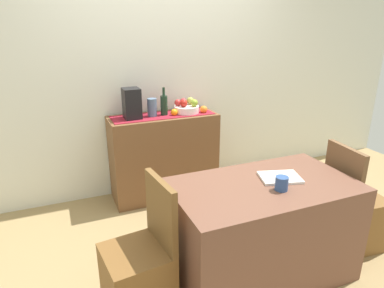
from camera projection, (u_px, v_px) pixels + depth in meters
name	position (u px, v px, depth m)	size (l,w,h in m)	color
ground_plane	(207.00, 238.00, 3.02)	(6.40, 6.40, 0.02)	#997F52
room_wall_rear	(162.00, 67.00, 3.59)	(6.40, 0.06, 2.70)	silver
sideboard_console	(164.00, 156.00, 3.63)	(1.11, 0.42, 0.90)	brown
table_runner	(163.00, 115.00, 3.48)	(1.04, 0.32, 0.01)	maroon
fruit_bowl	(186.00, 109.00, 3.56)	(0.26, 0.26, 0.07)	white
apple_rear	(184.00, 103.00, 3.50)	(0.08, 0.08, 0.08)	red
apple_left	(183.00, 102.00, 3.59)	(0.07, 0.07, 0.07)	#AB2830
apple_center	(194.00, 103.00, 3.51)	(0.08, 0.08, 0.08)	#8CA82F
apple_upper	(190.00, 101.00, 3.61)	(0.08, 0.08, 0.08)	#9AA440
apple_front	(178.00, 103.00, 3.54)	(0.07, 0.07, 0.07)	#BC2F2D
wine_bottle	(164.00, 105.00, 3.45)	(0.07, 0.07, 0.29)	#1B3221
coffee_maker	(132.00, 104.00, 3.32)	(0.16, 0.18, 0.30)	black
ceramic_vase	(152.00, 108.00, 3.41)	(0.09, 0.09, 0.18)	slate
orange_loose_near_bowl	(174.00, 112.00, 3.46)	(0.07, 0.07, 0.07)	orange
orange_loose_far	(204.00, 109.00, 3.56)	(0.08, 0.08, 0.08)	orange
dining_table	(261.00, 230.00, 2.49)	(1.29, 0.74, 0.74)	brown
open_book	(280.00, 177.00, 2.44)	(0.28, 0.21, 0.02)	white
coffee_cup	(282.00, 183.00, 2.26)	(0.09, 0.09, 0.10)	#2F4E8A
chair_near_window	(140.00, 274.00, 2.19)	(0.44, 0.44, 0.90)	brown
chair_by_corner	(352.00, 216.00, 2.85)	(0.43, 0.43, 0.90)	brown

